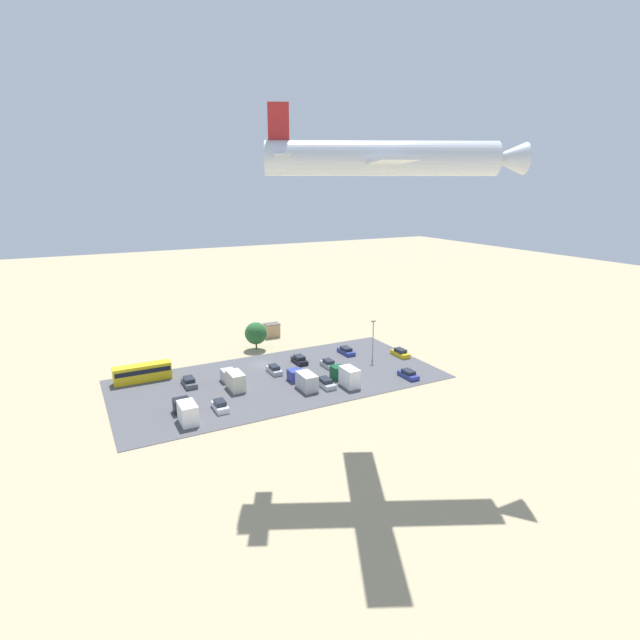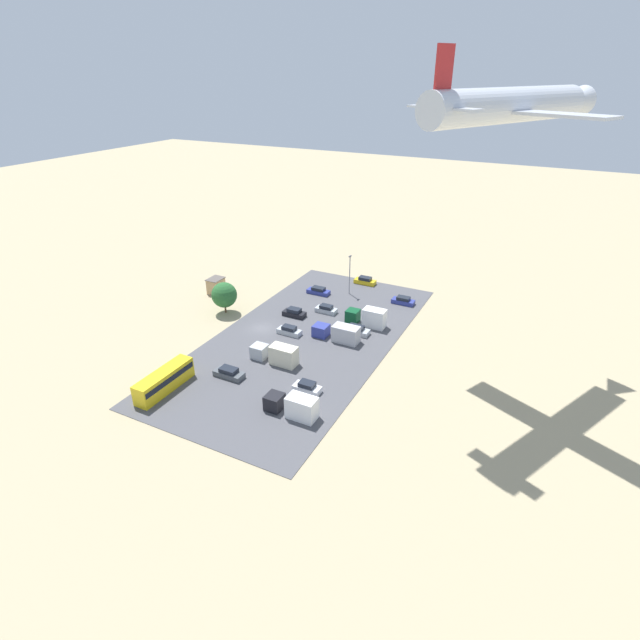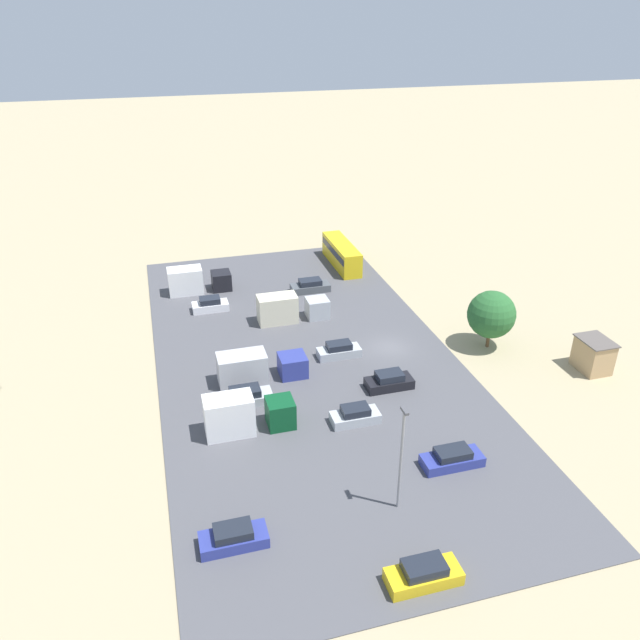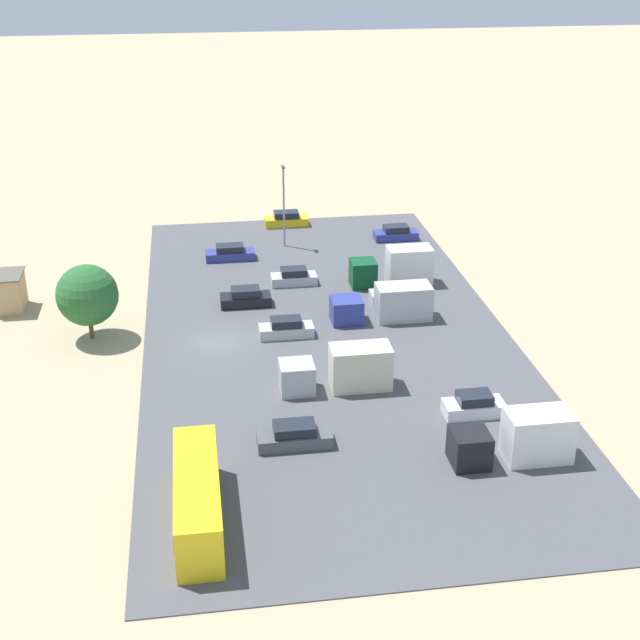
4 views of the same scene
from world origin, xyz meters
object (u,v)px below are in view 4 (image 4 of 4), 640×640
at_px(bus, 197,497).
at_px(parked_car_1, 286,329).
at_px(parked_car_0, 294,277).
at_px(parked_car_5, 230,253).
at_px(parked_car_4, 396,234).
at_px(shed_building, 8,292).
at_px(parked_car_8, 398,294).
at_px(parked_car_3, 474,406).
at_px(parked_car_2, 286,220).
at_px(parked_truck_2, 387,304).
at_px(parked_truck_0, 396,268).
at_px(parked_truck_1, 343,370).
at_px(parked_truck_3, 519,439).
at_px(parked_car_6, 294,436).
at_px(parked_car_7, 246,298).

relative_size(bus, parked_car_1, 2.34).
bearing_deg(parked_car_0, parked_car_5, 36.76).
xyz_separation_m(bus, parked_car_5, (-41.10, 4.05, -1.08)).
bearing_deg(parked_car_4, shed_building, 108.84).
bearing_deg(parked_car_8, parked_car_3, 2.16).
bearing_deg(parked_car_2, parked_car_3, 10.94).
height_order(parked_car_5, parked_truck_2, parked_truck_2).
relative_size(parked_truck_0, parked_truck_1, 0.93).
xyz_separation_m(parked_truck_1, parked_truck_2, (-11.12, 5.68, -0.10)).
bearing_deg(parked_truck_2, parked_car_0, 37.63).
height_order(parked_car_0, parked_truck_3, parked_truck_3).
bearing_deg(bus, parked_truck_3, 9.89).
height_order(parked_car_0, parked_truck_1, parked_truck_1).
bearing_deg(parked_car_8, parked_car_1, -61.79).
bearing_deg(parked_car_0, bus, 164.42).
bearing_deg(bus, parked_truck_0, 60.17).
height_order(shed_building, parked_car_0, shed_building).
height_order(parked_car_3, parked_truck_1, parked_truck_1).
distance_m(parked_car_6, parked_truck_0, 28.35).
relative_size(bus, parked_car_2, 2.18).
height_order(parked_truck_0, parked_truck_3, parked_truck_0).
relative_size(parked_car_0, parked_car_5, 0.87).
xyz_separation_m(parked_car_0, parked_truck_2, (8.77, 6.76, 0.70)).
xyz_separation_m(parked_car_8, parked_truck_2, (3.53, -1.72, 0.69)).
xyz_separation_m(parked_car_0, parked_car_3, (24.83, 9.21, 0.03)).
distance_m(parked_car_5, parked_truck_1, 27.88).
distance_m(parked_car_4, parked_truck_0, 12.25).
bearing_deg(parked_truck_2, parked_truck_0, -18.22).
bearing_deg(bus, parked_car_0, 74.42).
relative_size(parked_car_1, parked_car_2, 0.93).
height_order(parked_car_4, parked_car_5, parked_car_4).
distance_m(bus, parked_truck_3, 19.99).
relative_size(parked_car_0, parked_car_1, 0.95).
xyz_separation_m(bus, parked_car_2, (-50.51, 10.64, -1.03)).
bearing_deg(parked_truck_2, parked_car_5, 37.24).
bearing_deg(parked_car_3, parked_car_1, 38.49).
xyz_separation_m(shed_building, parked_car_2, (-18.58, 25.90, -0.90)).
distance_m(shed_building, parked_car_1, 24.46).
distance_m(parked_car_2, parked_truck_1, 36.53).
height_order(parked_car_3, parked_car_7, parked_car_3).
bearing_deg(parked_car_6, parked_truck_0, 154.01).
bearing_deg(parked_car_7, parked_car_1, -157.39).
distance_m(parked_car_6, parked_car_8, 24.55).
xyz_separation_m(bus, parked_truck_3, (-3.43, 19.69, -0.25)).
distance_m(parked_car_8, parked_truck_3, 25.28).
bearing_deg(parked_car_2, parked_truck_0, 23.97).
bearing_deg(parked_car_1, parked_truck_0, 130.38).
xyz_separation_m(bus, parked_car_8, (-28.63, 17.92, -1.05)).
xyz_separation_m(shed_building, parked_car_3, (22.87, 33.92, -0.89)).
xyz_separation_m(parked_car_5, parked_car_7, (11.39, 0.70, 0.05)).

